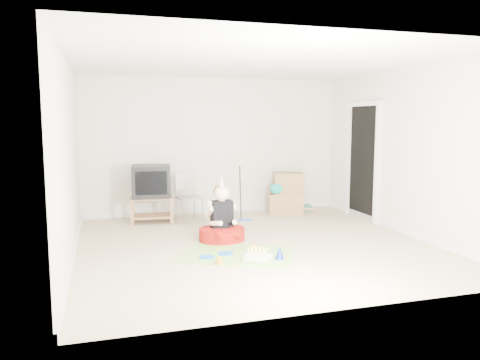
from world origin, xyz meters
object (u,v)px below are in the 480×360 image
object	(u,v)px
folding_chair	(189,197)
crt_tv	(151,181)
cardboard_boxes	(286,195)
seated_woman	(222,226)
tv_stand	(152,207)
birthday_cake	(258,258)

from	to	relation	value
folding_chair	crt_tv	bearing A→B (deg)	173.99
cardboard_boxes	crt_tv	bearing A→B (deg)	179.97
seated_woman	cardboard_boxes	bearing A→B (deg)	43.20
tv_stand	crt_tv	size ratio (longest dim) A/B	1.19
folding_chair	seated_woman	world-z (taller)	seated_woman
cardboard_boxes	seated_woman	bearing A→B (deg)	-136.80
crt_tv	seated_woman	size ratio (longest dim) A/B	0.65
tv_stand	cardboard_boxes	size ratio (longest dim) A/B	0.96
crt_tv	birthday_cake	distance (m)	2.99
seated_woman	birthday_cake	xyz separation A→B (m)	(0.19, -1.14, -0.17)
tv_stand	seated_woman	world-z (taller)	seated_woman
cardboard_boxes	birthday_cake	bearing A→B (deg)	-118.62
folding_chair	birthday_cake	bearing A→B (deg)	-81.06
folding_chair	cardboard_boxes	xyz separation A→B (m)	(1.89, 0.07, -0.05)
folding_chair	birthday_cake	xyz separation A→B (m)	(0.41, -2.63, -0.39)
birthday_cake	seated_woman	bearing A→B (deg)	99.35
cardboard_boxes	seated_woman	size ratio (longest dim) A/B	0.81
seated_woman	crt_tv	bearing A→B (deg)	119.37
folding_chair	seated_woman	size ratio (longest dim) A/B	0.89
birthday_cake	crt_tv	bearing A→B (deg)	111.54
cardboard_boxes	birthday_cake	world-z (taller)	cardboard_boxes
crt_tv	folding_chair	bearing A→B (deg)	0.39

